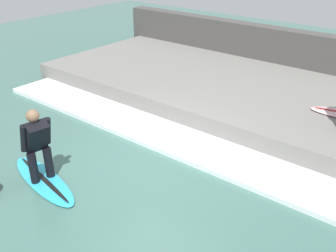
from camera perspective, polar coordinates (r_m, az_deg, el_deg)
The scene contains 6 objects.
ground_plane at distance 7.50m, azimuth -2.44°, elevation -6.14°, with size 28.00×28.00×0.00m, color #426B60.
concrete_ledge at distance 10.29m, azimuth 11.86°, elevation 4.28°, with size 4.40×11.68×0.48m, color slate.
back_wall at distance 12.26m, azimuth 17.54°, elevation 9.71°, with size 0.50×12.26×1.47m, color #474442.
wave_foam_crest at distance 8.21m, azimuth 2.60°, elevation -2.60°, with size 1.15×11.09×0.10m, color white.
surfboard_riding at distance 7.46m, azimuth -17.61°, elevation -7.46°, with size 0.86×2.10×0.07m.
surfer_riding at distance 7.07m, azimuth -18.46°, elevation -2.24°, with size 0.53×0.50×1.35m.
Camera 1 is at (-4.71, -4.19, 4.06)m, focal length 42.00 mm.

